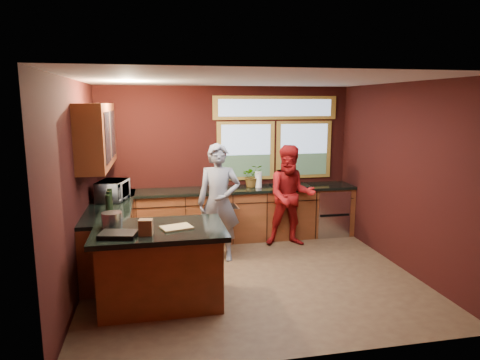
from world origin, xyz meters
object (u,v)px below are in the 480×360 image
object	(u,v)px
person_red	(291,196)
cutting_board	(177,227)
person_grey	(219,203)
stock_pot	(112,220)
island	(161,265)

from	to	relation	value
person_red	cutting_board	bearing A→B (deg)	-128.45
person_grey	stock_pot	xyz separation A→B (m)	(-1.46, -1.18, 0.13)
cutting_board	stock_pot	xyz separation A→B (m)	(-0.75, 0.20, 0.08)
person_red	cutting_board	distance (m)	2.71
person_grey	person_red	distance (m)	1.37
island	person_grey	size ratio (longest dim) A/B	0.86
island	stock_pot	xyz separation A→B (m)	(-0.55, 0.15, 0.56)
island	person_red	xyz separation A→B (m)	(2.21, 1.77, 0.38)
person_grey	stock_pot	size ratio (longest dim) A/B	7.53
island	person_grey	distance (m)	1.67
island	person_grey	bearing A→B (deg)	55.44
island	cutting_board	size ratio (longest dim) A/B	4.43
island	stock_pot	size ratio (longest dim) A/B	6.46
person_red	cutting_board	world-z (taller)	person_red
person_red	stock_pot	world-z (taller)	person_red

